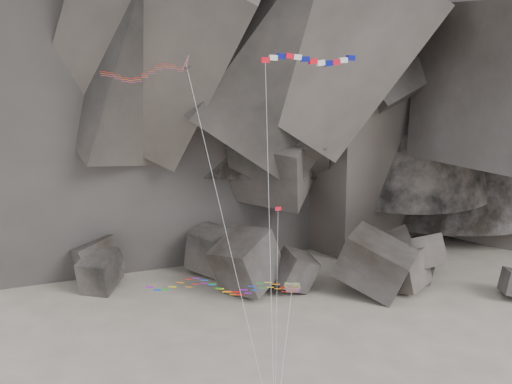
{
  "coord_description": "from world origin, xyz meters",
  "views": [
    {
      "loc": [
        3.6,
        -50.71,
        34.17
      ],
      "look_at": [
        4.02,
        6.0,
        20.13
      ],
      "focal_mm": 45.0,
      "sensor_mm": 36.0,
      "label": 1
    }
  ],
  "objects_px": {
    "banner_kite": "(308,63)",
    "pennant_kite": "(277,254)",
    "delta_kite": "(139,73)",
    "parafoil_kite": "(214,285)"
  },
  "relations": [
    {
      "from": "delta_kite",
      "to": "parafoil_kite",
      "type": "xyz_separation_m",
      "value": [
        6.18,
        -0.76,
        -19.18
      ]
    },
    {
      "from": "banner_kite",
      "to": "parafoil_kite",
      "type": "distance_m",
      "value": 21.74
    },
    {
      "from": "banner_kite",
      "to": "pennant_kite",
      "type": "xyz_separation_m",
      "value": [
        -2.47,
        -0.72,
        -16.37
      ]
    },
    {
      "from": "delta_kite",
      "to": "banner_kite",
      "type": "height_order",
      "value": "banner_kite"
    },
    {
      "from": "banner_kite",
      "to": "parafoil_kite",
      "type": "relative_size",
      "value": 2.12
    },
    {
      "from": "parafoil_kite",
      "to": "delta_kite",
      "type": "bearing_deg",
      "value": -167.73
    },
    {
      "from": "delta_kite",
      "to": "banner_kite",
      "type": "distance_m",
      "value": 14.51
    },
    {
      "from": "parafoil_kite",
      "to": "pennant_kite",
      "type": "xyz_separation_m",
      "value": [
        5.7,
        -1.89,
        3.74
      ]
    },
    {
      "from": "banner_kite",
      "to": "pennant_kite",
      "type": "distance_m",
      "value": 16.58
    },
    {
      "from": "banner_kite",
      "to": "parafoil_kite",
      "type": "height_order",
      "value": "banner_kite"
    }
  ]
}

